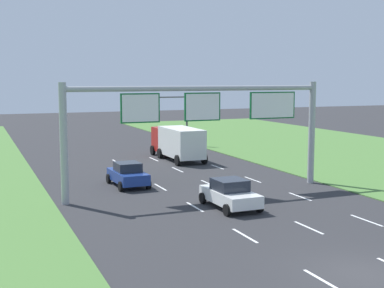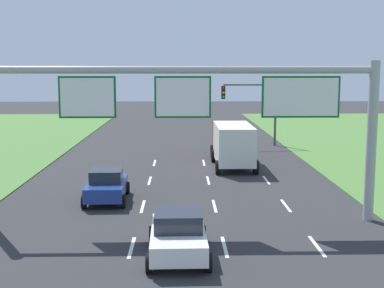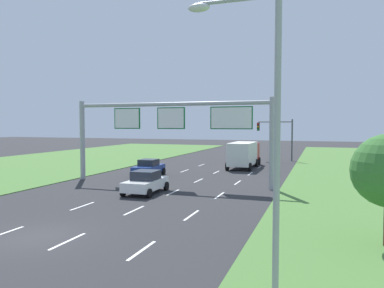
# 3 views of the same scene
# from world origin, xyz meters

# --- Properties ---
(car_near_red) EXTENTS (2.25, 4.23, 1.62)m
(car_near_red) POSITION_xyz_m (-0.00, 11.09, 0.80)
(car_near_red) COLOR white
(car_near_red) RESTS_ON ground_plane
(car_lead_silver) EXTENTS (2.20, 4.10, 1.61)m
(car_lead_silver) POSITION_xyz_m (-3.65, 19.19, 0.79)
(car_lead_silver) COLOR navy
(car_lead_silver) RESTS_ON ground_plane
(box_truck) EXTENTS (2.71, 7.96, 2.91)m
(box_truck) POSITION_xyz_m (3.66, 29.05, 1.61)
(box_truck) COLOR #B21E19
(box_truck) RESTS_ON ground_plane
(sign_gantry) EXTENTS (17.24, 0.44, 7.00)m
(sign_gantry) POSITION_xyz_m (0.32, 15.46, 4.93)
(sign_gantry) COLOR #9EA0A5
(sign_gantry) RESTS_ON ground_plane
(traffic_light_mast) EXTENTS (4.76, 0.49, 5.60)m
(traffic_light_mast) POSITION_xyz_m (6.33, 38.29, 3.87)
(traffic_light_mast) COLOR #47494F
(traffic_light_mast) RESTS_ON ground_plane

